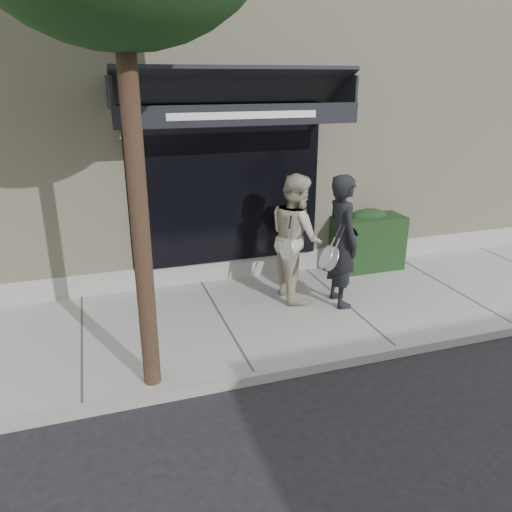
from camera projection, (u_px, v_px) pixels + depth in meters
name	position (u px, v px, depth m)	size (l,w,h in m)	color
ground	(343.00, 308.00, 8.06)	(80.00, 80.00, 0.00)	black
sidewalk	(343.00, 305.00, 8.04)	(20.00, 3.00, 0.12)	gray
curb	(398.00, 351.00, 6.65)	(20.00, 0.10, 0.14)	gray
building_facade	(249.00, 113.00, 11.56)	(14.30, 8.04, 5.64)	#B7AF8C
hedge	(366.00, 240.00, 9.28)	(1.30, 0.70, 1.14)	black
pedestrian_front	(342.00, 241.00, 7.63)	(0.82, 0.91, 2.06)	black
pedestrian_back	(296.00, 237.00, 7.88)	(0.80, 1.01, 2.02)	#AFA68C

